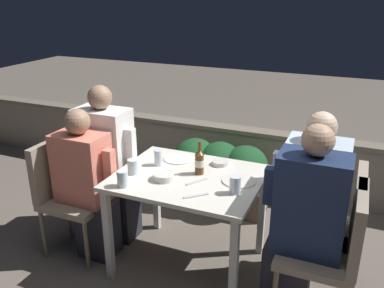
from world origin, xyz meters
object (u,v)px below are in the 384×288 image
Objects in this scene: chair_left_far at (89,172)px; chair_right_far at (338,221)px; chair_left_near at (66,186)px; person_blue_shirt at (308,202)px; chair_right_near at (336,244)px; person_navy_jumper at (303,223)px; person_coral_top at (88,184)px; person_white_polo at (109,164)px; beer_bottle at (199,162)px.

chair_left_far and chair_right_far have the same top height.
person_blue_shirt reaches higher than chair_left_near.
chair_left_far is 1.00× the size of chair_right_near.
person_navy_jumper is at bearing 180.00° from chair_right_near.
person_blue_shirt reaches higher than person_coral_top.
chair_left_far is at bearing 180.00° from person_white_polo.
chair_left_far is 3.74× the size of beer_bottle.
person_white_polo is (0.21, 0.00, 0.11)m from chair_left_far.
person_white_polo is (0.00, 0.28, 0.06)m from person_coral_top.
person_blue_shirt reaches higher than chair_right_far.
chair_left_near is at bearing -91.51° from chair_left_far.
chair_right_far is 1.01m from beer_bottle.
chair_right_near is 0.23m from person_navy_jumper.
person_coral_top is 4.89× the size of beer_bottle.
person_coral_top is 1.62m from person_blue_shirt.
person_white_polo is at bearing 171.34° from chair_right_near.
chair_left_far is (0.01, 0.28, 0.00)m from chair_left_near.
person_white_polo is 1.02× the size of person_blue_shirt.
person_navy_jumper reaches higher than person_blue_shirt.
chair_right_far is at bearing 91.73° from chair_right_near.
person_navy_jumper reaches higher than chair_left_near.
chair_left_near is 3.74× the size of beer_bottle.
person_white_polo is 1.43× the size of chair_right_far.
person_white_polo is 5.36× the size of beer_bottle.
chair_left_near is at bearing -170.94° from person_blue_shirt.
person_blue_shirt is (-0.01, 0.28, -0.00)m from person_navy_jumper.
person_navy_jumper is at bearing 0.35° from person_coral_top.
person_coral_top is 0.35m from chair_left_far.
chair_right_far is (2.01, 0.29, 0.00)m from chair_left_near.
chair_right_near is at bearing -8.66° from person_white_polo.
person_navy_jumper is 1.41× the size of chair_right_far.
person_navy_jumper reaches higher than chair_right_far.
beer_bottle is at bearing 14.26° from person_coral_top.
person_coral_top is at bearing -170.93° from chair_right_far.
chair_left_near is 1.10m from beer_bottle.
person_coral_top is 0.93× the size of person_navy_jumper.
person_blue_shirt is at bearing 9.06° from chair_left_near.
chair_left_far is 1.00× the size of chair_right_far.
chair_left_near is 2.03m from chair_right_far.
beer_bottle reaches higher than chair_left_far.
person_navy_jumper is at bearing 0.31° from chair_left_near.
person_blue_shirt reaches higher than chair_left_far.
person_white_polo is 1.62m from person_navy_jumper.
beer_bottle is (1.03, -0.07, 0.30)m from chair_left_far.
chair_right_far is 0.23m from person_blue_shirt.
chair_left_near is at bearing -179.72° from chair_right_near.
chair_left_near is 0.22m from person_coral_top.
person_white_polo reaches higher than chair_right_far.
chair_left_far is at bearing -179.92° from chair_right_far.
chair_right_far is 0.71× the size of person_blue_shirt.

